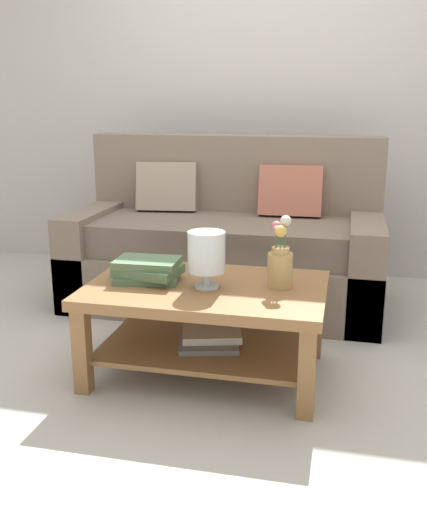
{
  "coord_description": "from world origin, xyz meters",
  "views": [
    {
      "loc": [
        0.62,
        -2.82,
        1.29
      ],
      "look_at": [
        -0.0,
        -0.13,
        0.55
      ],
      "focal_mm": 41.07,
      "sensor_mm": 36.0,
      "label": 1
    }
  ],
  "objects_px": {
    "couch": "(226,247)",
    "flower_pitcher": "(280,261)",
    "book_stack_main": "(148,270)",
    "glass_hurricane_vase": "(206,253)",
    "coffee_table": "(207,310)"
  },
  "relations": [
    {
      "from": "coffee_table",
      "to": "glass_hurricane_vase",
      "type": "xyz_separation_m",
      "value": [
        0.01,
        -0.04,
        0.29
      ]
    },
    {
      "from": "flower_pitcher",
      "to": "glass_hurricane_vase",
      "type": "bearing_deg",
      "value": -165.58
    },
    {
      "from": "coffee_table",
      "to": "glass_hurricane_vase",
      "type": "distance_m",
      "value": 0.29
    },
    {
      "from": "book_stack_main",
      "to": "glass_hurricane_vase",
      "type": "relative_size",
      "value": 1.24
    },
    {
      "from": "flower_pitcher",
      "to": "coffee_table",
      "type": "bearing_deg",
      "value": -172.31
    },
    {
      "from": "glass_hurricane_vase",
      "to": "flower_pitcher",
      "type": "relative_size",
      "value": 0.78
    },
    {
      "from": "couch",
      "to": "book_stack_main",
      "type": "distance_m",
      "value": 1.09
    },
    {
      "from": "couch",
      "to": "flower_pitcher",
      "type": "height_order",
      "value": "couch"
    },
    {
      "from": "couch",
      "to": "glass_hurricane_vase",
      "type": "height_order",
      "value": "couch"
    },
    {
      "from": "book_stack_main",
      "to": "glass_hurricane_vase",
      "type": "distance_m",
      "value": 0.32
    },
    {
      "from": "couch",
      "to": "coffee_table",
      "type": "distance_m",
      "value": 1.08
    },
    {
      "from": "coffee_table",
      "to": "flower_pitcher",
      "type": "xyz_separation_m",
      "value": [
        0.34,
        0.05,
        0.25
      ]
    },
    {
      "from": "coffee_table",
      "to": "flower_pitcher",
      "type": "height_order",
      "value": "flower_pitcher"
    },
    {
      "from": "book_stack_main",
      "to": "couch",
      "type": "bearing_deg",
      "value": 81.43
    },
    {
      "from": "glass_hurricane_vase",
      "to": "flower_pitcher",
      "type": "bearing_deg",
      "value": 14.42
    }
  ]
}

